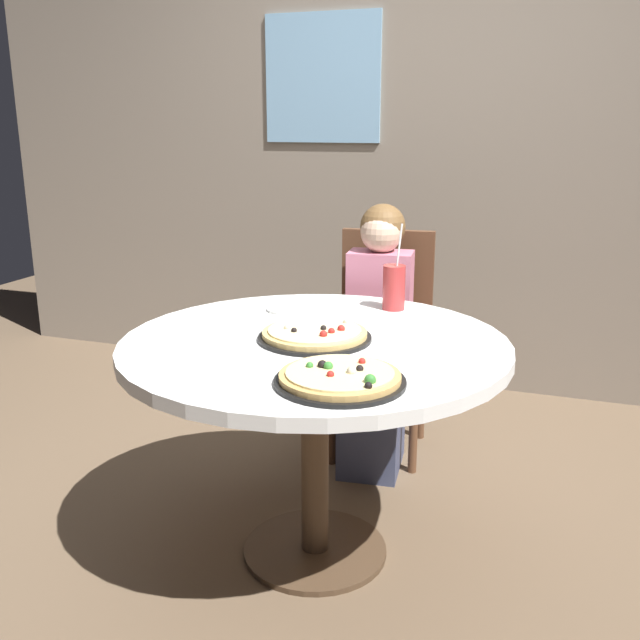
{
  "coord_description": "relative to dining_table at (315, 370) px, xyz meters",
  "views": [
    {
      "loc": [
        0.71,
        -1.97,
        1.4
      ],
      "look_at": [
        0.0,
        0.05,
        0.8
      ],
      "focal_mm": 39.85,
      "sensor_mm": 36.0,
      "label": 1
    }
  ],
  "objects": [
    {
      "name": "ground_plane",
      "position": [
        0.0,
        0.0,
        -0.65
      ],
      "size": [
        8.0,
        8.0,
        0.0
      ],
      "primitive_type": "plane",
      "color": "brown"
    },
    {
      "name": "wall_with_window",
      "position": [
        -0.0,
        1.81,
        0.8
      ],
      "size": [
        5.2,
        0.14,
        2.9
      ],
      "color": "gray",
      "rests_on": "ground_plane"
    },
    {
      "name": "dining_table",
      "position": [
        0.0,
        0.0,
        0.0
      ],
      "size": [
        1.2,
        1.2,
        0.75
      ],
      "color": "white",
      "rests_on": "ground_plane"
    },
    {
      "name": "chair_wooden",
      "position": [
        -0.01,
        0.91,
        -0.12
      ],
      "size": [
        0.44,
        0.44,
        0.95
      ],
      "color": "brown",
      "rests_on": "ground_plane"
    },
    {
      "name": "diner_child",
      "position": [
        0.01,
        0.73,
        -0.17
      ],
      "size": [
        0.29,
        0.42,
        1.08
      ],
      "color": "#3F4766",
      "rests_on": "ground_plane"
    },
    {
      "name": "pizza_veggie",
      "position": [
        0.0,
        0.0,
        0.11
      ],
      "size": [
        0.35,
        0.35,
        0.05
      ],
      "color": "black",
      "rests_on": "dining_table"
    },
    {
      "name": "pizza_cheese",
      "position": [
        0.19,
        -0.34,
        0.12
      ],
      "size": [
        0.34,
        0.34,
        0.05
      ],
      "color": "black",
      "rests_on": "dining_table"
    },
    {
      "name": "soda_cup",
      "position": [
        0.14,
        0.44,
        0.18
      ],
      "size": [
        0.08,
        0.08,
        0.31
      ],
      "color": "#B73333",
      "rests_on": "dining_table"
    },
    {
      "name": "plate_small",
      "position": [
        -0.2,
        0.31,
        0.1
      ],
      "size": [
        0.18,
        0.18,
        0.01
      ],
      "primitive_type": "cylinder",
      "color": "white",
      "rests_on": "dining_table"
    }
  ]
}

